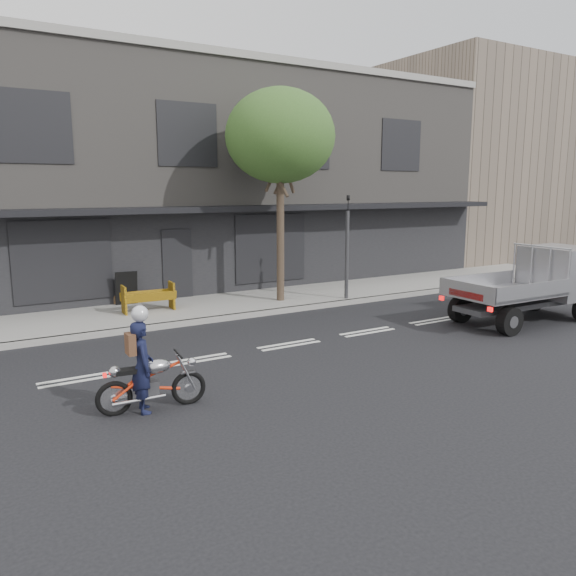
# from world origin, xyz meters

# --- Properties ---
(ground) EXTENTS (80.00, 80.00, 0.00)m
(ground) POSITION_xyz_m (0.00, 0.00, 0.00)
(ground) COLOR black
(ground) RESTS_ON ground
(sidewalk) EXTENTS (32.00, 3.20, 0.15)m
(sidewalk) POSITION_xyz_m (0.00, 4.70, 0.07)
(sidewalk) COLOR gray
(sidewalk) RESTS_ON ground
(kerb) EXTENTS (32.00, 0.20, 0.15)m
(kerb) POSITION_xyz_m (0.00, 3.10, 0.07)
(kerb) COLOR gray
(kerb) RESTS_ON ground
(building_main) EXTENTS (26.00, 10.00, 8.00)m
(building_main) POSITION_xyz_m (0.00, 11.30, 4.00)
(building_main) COLOR slate
(building_main) RESTS_ON ground
(building_neighbour) EXTENTS (14.00, 10.00, 10.00)m
(building_neighbour) POSITION_xyz_m (20.00, 11.30, 5.00)
(building_neighbour) COLOR brown
(building_neighbour) RESTS_ON ground
(street_tree) EXTENTS (3.40, 3.40, 6.74)m
(street_tree) POSITION_xyz_m (2.20, 4.20, 5.28)
(street_tree) COLOR #382B21
(street_tree) RESTS_ON ground
(traffic_light_pole) EXTENTS (0.12, 0.12, 3.50)m
(traffic_light_pole) POSITION_xyz_m (4.20, 3.35, 1.65)
(traffic_light_pole) COLOR #2D2D30
(traffic_light_pole) RESTS_ON ground
(motorcycle) EXTENTS (1.86, 0.54, 0.96)m
(motorcycle) POSITION_xyz_m (-4.04, -2.23, 0.49)
(motorcycle) COLOR black
(motorcycle) RESTS_ON ground
(rider) EXTENTS (0.44, 0.61, 1.56)m
(rider) POSITION_xyz_m (-4.19, -2.23, 0.78)
(rider) COLOR black
(rider) RESTS_ON ground
(flatbed_ute) EXTENTS (4.67, 2.02, 2.14)m
(flatbed_ute) POSITION_xyz_m (7.96, -1.36, 1.22)
(flatbed_ute) COLOR black
(flatbed_ute) RESTS_ON ground
(construction_barrier) EXTENTS (1.55, 0.67, 0.85)m
(construction_barrier) POSITION_xyz_m (-1.96, 4.53, 0.58)
(construction_barrier) COLOR #EBA30C
(construction_barrier) RESTS_ON sidewalk
(sandwich_board) EXTENTS (0.70, 0.50, 1.05)m
(sandwich_board) POSITION_xyz_m (-2.26, 6.00, 0.68)
(sandwich_board) COLOR black
(sandwich_board) RESTS_ON sidewalk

